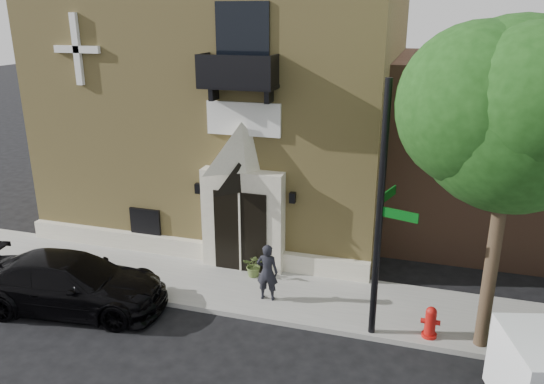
# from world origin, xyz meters

# --- Properties ---
(ground) EXTENTS (120.00, 120.00, 0.00)m
(ground) POSITION_xyz_m (0.00, 0.00, 0.00)
(ground) COLOR black
(ground) RESTS_ON ground
(sidewalk) EXTENTS (42.00, 3.00, 0.15)m
(sidewalk) POSITION_xyz_m (1.00, 1.50, 0.07)
(sidewalk) COLOR gray
(sidewalk) RESTS_ON ground
(church) EXTENTS (12.20, 11.01, 9.30)m
(church) POSITION_xyz_m (-2.99, 7.95, 4.63)
(church) COLOR tan
(church) RESTS_ON ground
(street_tree_left) EXTENTS (4.97, 4.38, 7.77)m
(street_tree_left) POSITION_xyz_m (6.03, 0.35, 5.87)
(street_tree_left) COLOR #38281C
(street_tree_left) RESTS_ON sidewalk
(black_sedan) EXTENTS (5.61, 2.91, 1.55)m
(black_sedan) POSITION_xyz_m (-4.84, -0.79, 0.78)
(black_sedan) COLOR black
(black_sedan) RESTS_ON ground
(street_sign) EXTENTS (0.99, 1.19, 6.41)m
(street_sign) POSITION_xyz_m (3.40, 0.21, 3.38)
(street_sign) COLOR black
(street_sign) RESTS_ON sidewalk
(fire_hydrant) EXTENTS (0.48, 0.38, 0.84)m
(fire_hydrant) POSITION_xyz_m (4.79, 0.41, 0.56)
(fire_hydrant) COLOR #B0120E
(fire_hydrant) RESTS_ON sidewalk
(planter) EXTENTS (0.67, 0.59, 0.73)m
(planter) POSITION_xyz_m (-0.46, 2.20, 0.51)
(planter) COLOR #5B7135
(planter) RESTS_ON sidewalk
(pedestrian_near) EXTENTS (0.64, 0.44, 1.68)m
(pedestrian_near) POSITION_xyz_m (0.33, 1.01, 0.99)
(pedestrian_near) COLOR black
(pedestrian_near) RESTS_ON sidewalk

